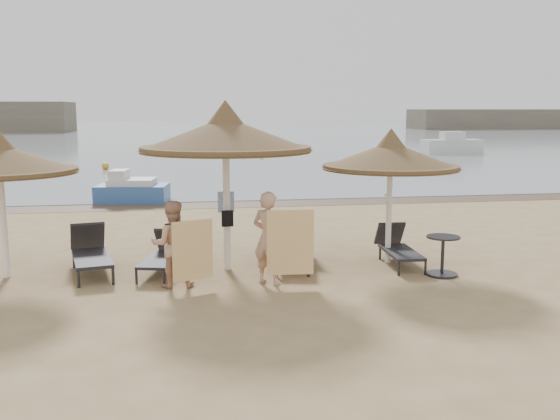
% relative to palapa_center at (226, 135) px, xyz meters
% --- Properties ---
extents(ground, '(160.00, 160.00, 0.00)m').
position_rel_palapa_center_xyz_m(ground, '(-0.07, -1.03, -2.62)').
color(ground, tan).
rests_on(ground, ground).
extents(sea, '(200.00, 140.00, 0.03)m').
position_rel_palapa_center_xyz_m(sea, '(-0.07, 78.97, -2.61)').
color(sea, slate).
rests_on(sea, ground).
extents(wet_sand_strip, '(200.00, 1.60, 0.01)m').
position_rel_palapa_center_xyz_m(wet_sand_strip, '(-0.07, 8.37, -2.62)').
color(wet_sand_strip, brown).
rests_on(wet_sand_strip, ground).
extents(palapa_center, '(3.32, 3.32, 3.29)m').
position_rel_palapa_center_xyz_m(palapa_center, '(0.00, 0.00, 0.00)').
color(palapa_center, white).
rests_on(palapa_center, ground).
extents(palapa_right, '(2.77, 2.77, 2.74)m').
position_rel_palapa_center_xyz_m(palapa_right, '(3.29, 0.00, -0.44)').
color(palapa_right, white).
rests_on(palapa_right, ground).
extents(lounger_far_left, '(1.04, 2.06, 0.88)m').
position_rel_palapa_center_xyz_m(lounger_far_left, '(-2.62, 0.23, -2.22)').
color(lounger_far_left, '#232327').
rests_on(lounger_far_left, ground).
extents(lounger_near_left, '(0.95, 1.79, 0.76)m').
position_rel_palapa_center_xyz_m(lounger_near_left, '(-1.24, 0.04, -2.28)').
color(lounger_near_left, '#232327').
rests_on(lounger_near_left, ground).
extents(lounger_near_right, '(1.03, 2.09, 0.90)m').
position_rel_palapa_center_xyz_m(lounger_near_right, '(1.37, 0.29, -2.22)').
color(lounger_near_right, '#232327').
rests_on(lounger_near_right, ground).
extents(lounger_far_right, '(0.66, 1.76, 0.77)m').
position_rel_palapa_center_xyz_m(lounger_far_right, '(3.46, -0.10, -2.27)').
color(lounger_far_right, '#232327').
rests_on(lounger_far_right, ground).
extents(side_table, '(0.63, 0.63, 0.76)m').
position_rel_palapa_center_xyz_m(side_table, '(3.98, -1.12, -2.27)').
color(side_table, '#232327').
rests_on(side_table, ground).
extents(person_left, '(0.84, 0.56, 1.79)m').
position_rel_palapa_center_xyz_m(person_left, '(-1.05, -1.06, -1.73)').
color(person_left, tan).
rests_on(person_left, ground).
extents(person_right, '(1.07, 1.02, 1.96)m').
position_rel_palapa_center_xyz_m(person_right, '(0.65, -1.16, -1.64)').
color(person_right, tan).
rests_on(person_right, ground).
extents(towel_left, '(0.70, 0.29, 1.05)m').
position_rel_palapa_center_xyz_m(towel_left, '(-0.70, -1.41, -1.90)').
color(towel_left, orange).
rests_on(towel_left, ground).
extents(towel_right, '(0.83, 0.09, 1.16)m').
position_rel_palapa_center_xyz_m(towel_right, '(1.00, -1.41, -1.82)').
color(towel_right, orange).
rests_on(towel_right, ground).
extents(bag_patterned, '(0.32, 0.11, 0.40)m').
position_rel_palapa_center_xyz_m(bag_patterned, '(0.00, 0.18, -1.31)').
color(bag_patterned, white).
rests_on(bag_patterned, ground).
extents(bag_dark, '(0.22, 0.10, 0.31)m').
position_rel_palapa_center_xyz_m(bag_dark, '(0.00, -0.16, -1.58)').
color(bag_dark, black).
rests_on(bag_dark, ground).
extents(pedal_boat, '(2.52, 1.72, 1.09)m').
position_rel_palapa_center_xyz_m(pedal_boat, '(-2.48, 9.48, -2.22)').
color(pedal_boat, '#30579C').
rests_on(pedal_boat, ground).
extents(buoy_left, '(0.37, 0.37, 0.37)m').
position_rel_palapa_center_xyz_m(buoy_left, '(-4.61, 21.24, -2.44)').
color(buoy_left, gold).
rests_on(buoy_left, ground).
extents(buoy_mid, '(0.33, 0.33, 0.33)m').
position_rel_palapa_center_xyz_m(buoy_mid, '(4.52, 28.46, -2.46)').
color(buoy_mid, gold).
rests_on(buoy_mid, ground).
extents(buoy_right, '(0.41, 0.41, 0.41)m').
position_rel_palapa_center_xyz_m(buoy_right, '(13.01, 21.38, -2.42)').
color(buoy_right, gold).
rests_on(buoy_right, ground).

